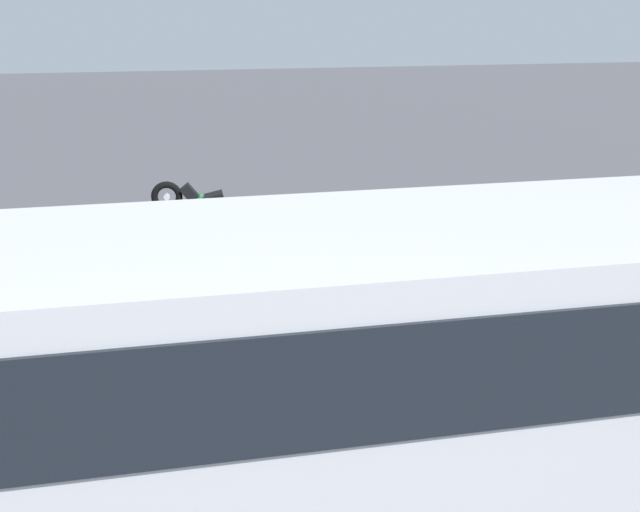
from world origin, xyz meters
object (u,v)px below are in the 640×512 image
at_px(spectator_left, 479,310).
at_px(spectator_centre, 395,318).
at_px(stunt_motorcycle, 205,215).
at_px(tour_bus, 464,376).
at_px(spectator_right, 304,327).
at_px(spectator_far_left, 534,297).
at_px(parked_motorcycle_silver, 590,350).

xyz_separation_m(spectator_left, spectator_centre, (1.15, -0.15, -0.09)).
xyz_separation_m(spectator_left, stunt_motorcycle, (3.58, -5.31, -0.04)).
height_order(tour_bus, spectator_right, tour_bus).
bearing_deg(tour_bus, spectator_far_left, -126.52).
xyz_separation_m(tour_bus, spectator_far_left, (-2.27, -3.06, -0.63)).
bearing_deg(spectator_right, spectator_far_left, -172.43).
bearing_deg(parked_motorcycle_silver, spectator_far_left, -53.45).
bearing_deg(parked_motorcycle_silver, tour_bus, 39.52).
relative_size(spectator_right, parked_motorcycle_silver, 0.86).
distance_m(spectator_far_left, stunt_motorcycle, 6.69).
xyz_separation_m(tour_bus, spectator_centre, (-0.09, -2.76, -0.65)).
bearing_deg(spectator_centre, spectator_left, 172.59).
distance_m(spectator_left, parked_motorcycle_silver, 1.71).
xyz_separation_m(spectator_centre, parked_motorcycle_silver, (-2.72, 0.43, -0.52)).
distance_m(spectator_centre, stunt_motorcycle, 5.71).
bearing_deg(spectator_left, spectator_right, 0.12).
xyz_separation_m(spectator_far_left, stunt_motorcycle, (4.60, -4.86, 0.03)).
distance_m(spectator_right, parked_motorcycle_silver, 4.05).
xyz_separation_m(spectator_far_left, parked_motorcycle_silver, (-0.55, 0.74, -0.54)).
height_order(spectator_centre, stunt_motorcycle, stunt_motorcycle).
relative_size(spectator_left, spectator_centre, 1.08).
height_order(spectator_left, stunt_motorcycle, stunt_motorcycle).
height_order(tour_bus, spectator_centre, tour_bus).
xyz_separation_m(spectator_right, parked_motorcycle_silver, (-4.00, 0.28, -0.57)).
bearing_deg(spectator_far_left, spectator_right, 7.57).
bearing_deg(spectator_right, parked_motorcycle_silver, 176.00).
height_order(parked_motorcycle_silver, stunt_motorcycle, stunt_motorcycle).
bearing_deg(spectator_right, tour_bus, 114.50).
xyz_separation_m(tour_bus, parked_motorcycle_silver, (-2.81, -2.32, -1.16)).
relative_size(spectator_right, stunt_motorcycle, 0.93).
bearing_deg(spectator_far_left, spectator_left, 23.93).
bearing_deg(spectator_left, spectator_centre, -7.41).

